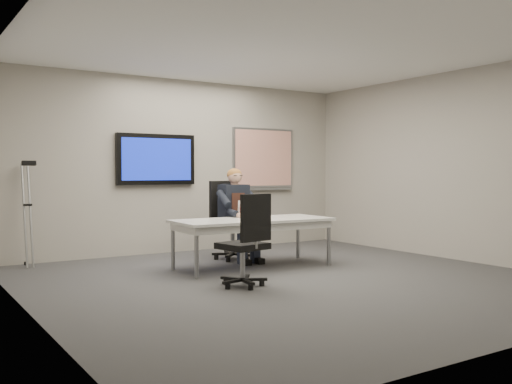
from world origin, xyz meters
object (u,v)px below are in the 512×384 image
office_chair_near (245,258)px  laptop (253,213)px  office_chair_far (231,235)px  conference_table (253,224)px  seated_person (240,224)px

office_chair_near → laptop: office_chair_near is taller
office_chair_far → office_chair_near: (-0.91, -1.89, -0.03)m
office_chair_far → office_chair_near: office_chair_far is taller
conference_table → office_chair_near: bearing=-123.7°
conference_table → office_chair_far: size_ratio=1.88×
conference_table → office_chair_near: size_ratio=2.07×
seated_person → office_chair_far: bearing=89.2°
office_chair_far → seated_person: 0.32m
seated_person → laptop: (0.01, -0.33, 0.18)m
laptop → office_chair_far: bearing=113.4°
office_chair_near → laptop: size_ratio=2.54×
office_chair_near → laptop: 1.64m
office_chair_far → laptop: bearing=-96.2°
office_chair_far → laptop: office_chair_far is taller
office_chair_far → office_chair_near: bearing=-123.6°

